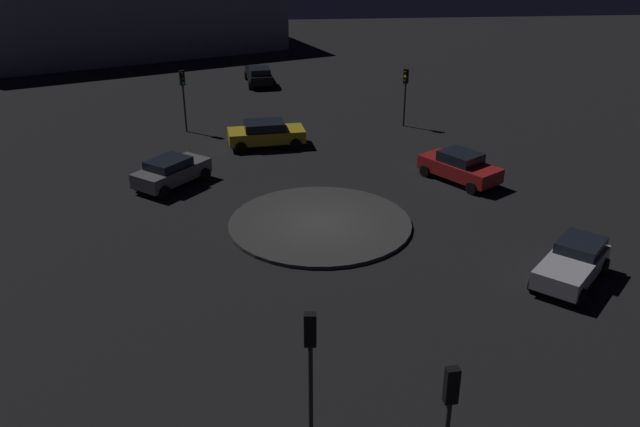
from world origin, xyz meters
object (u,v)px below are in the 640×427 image
object	(u,v)px
traffic_light_north	(310,358)
store_building	(124,14)
car_grey	(171,171)
car_yellow	(266,133)
traffic_light_southwest	(405,86)
traffic_light_southeast	(183,89)
car_silver	(573,263)
traffic_light_north_near	(448,413)
car_red	(460,166)
car_black	(259,75)

from	to	relation	value
traffic_light_north	store_building	xyz separation A→B (m)	(13.76, -53.08, 0.56)
car_grey	car_yellow	distance (m)	7.56
traffic_light_southwest	traffic_light_southeast	bearing A→B (deg)	-65.03
car_silver	store_building	bearing A→B (deg)	-109.46
car_grey	traffic_light_north_near	world-z (taller)	traffic_light_north_near
car_grey	car_red	bearing A→B (deg)	-53.67
traffic_light_southwest	store_building	size ratio (longest dim) A/B	0.12
car_red	traffic_light_southeast	bearing A→B (deg)	-157.62
traffic_light_north	traffic_light_north_near	xyz separation A→B (m)	(-2.91, 2.07, -0.12)
car_grey	store_building	xyz separation A→B (m)	(8.00, -33.97, 2.92)
car_red	car_yellow	size ratio (longest dim) A/B	0.98
traffic_light_north_near	traffic_light_southeast	bearing A→B (deg)	10.86
car_grey	traffic_light_southwest	world-z (taller)	traffic_light_southwest
car_silver	car_red	distance (m)	10.51
car_red	car_black	xyz separation A→B (m)	(10.36, -21.50, -0.03)
car_red	traffic_light_north	world-z (taller)	traffic_light_north
car_silver	car_black	world-z (taller)	car_silver
car_silver	traffic_light_north_near	bearing A→B (deg)	4.99
car_yellow	traffic_light_southeast	size ratio (longest dim) A/B	1.20
car_red	traffic_light_southwest	world-z (taller)	traffic_light_southwest
car_black	traffic_light_north	xyz separation A→B (m)	(-1.26, 40.04, 2.39)
traffic_light_southeast	traffic_light_southwest	xyz separation A→B (m)	(-13.97, 0.02, -0.12)
car_red	traffic_light_north	bearing A→B (deg)	-61.13
traffic_light_southeast	traffic_light_north_near	xyz separation A→B (m)	(-8.80, 30.21, 0.25)
car_red	car_black	size ratio (longest dim) A/B	0.96
car_silver	traffic_light_southeast	size ratio (longest dim) A/B	1.05
car_yellow	traffic_light_southwest	size ratio (longest dim) A/B	1.25
car_black	traffic_light_southeast	world-z (taller)	traffic_light_southeast
car_red	traffic_light_north_near	distance (m)	21.63
car_black	traffic_light_southeast	distance (m)	12.92
car_red	car_yellow	world-z (taller)	car_red
car_silver	store_building	size ratio (longest dim) A/B	0.13
car_silver	car_black	xyz separation A→B (m)	(11.87, -31.91, -0.01)
car_yellow	store_building	xyz separation A→B (m)	(12.89, -28.20, 2.91)
car_silver	store_building	xyz separation A→B (m)	(24.38, -44.95, 2.94)
car_red	traffic_light_southwest	bearing A→B (deg)	151.11
traffic_light_north	traffic_light_north_near	size ratio (longest dim) A/B	1.04
car_yellow	car_black	bearing A→B (deg)	85.20
car_yellow	car_black	world-z (taller)	car_yellow
car_yellow	car_grey	bearing A→B (deg)	-136.56
traffic_light_north	car_black	bearing A→B (deg)	7.62
traffic_light_southeast	traffic_light_southwest	size ratio (longest dim) A/B	1.05
store_building	traffic_light_southeast	bearing A→B (deg)	85.86
traffic_light_southwest	traffic_light_north_near	bearing A→B (deg)	15.32
traffic_light_southwest	store_building	xyz separation A→B (m)	(21.85, -24.96, 1.06)
traffic_light_north_near	car_grey	bearing A→B (deg)	16.90
car_red	traffic_light_north_near	xyz separation A→B (m)	(6.19, 20.60, 2.23)
car_silver	traffic_light_north	xyz separation A→B (m)	(10.62, 8.13, 2.37)
car_grey	car_black	xyz separation A→B (m)	(-4.51, -20.92, -0.03)
traffic_light_southwest	car_black	bearing A→B (deg)	-116.85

